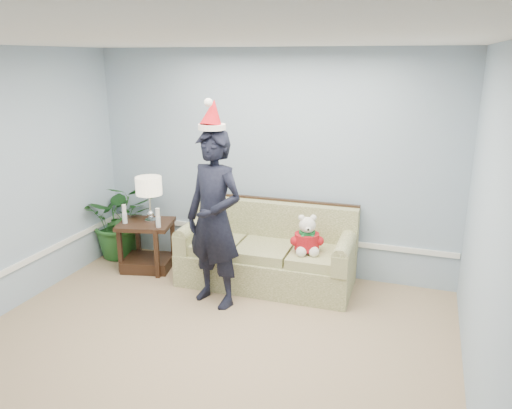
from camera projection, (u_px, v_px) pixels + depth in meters
The scene contains 10 objects.
room_shell at pixel (171, 227), 3.77m from camera, with size 4.54×5.04×2.74m.
wainscot_trim at pixel (131, 260), 5.46m from camera, with size 4.49×4.99×0.06m.
sofa at pixel (268, 255), 5.90m from camera, with size 2.03×0.90×0.94m.
side_table at pixel (147, 251), 6.29m from camera, with size 0.75×0.67×0.62m.
table_lamp at pixel (149, 188), 6.09m from camera, with size 0.32×0.32×0.57m.
candle_pair at pixel (141, 217), 6.05m from camera, with size 0.53×0.06×0.24m.
houseplant at pixel (121, 219), 6.63m from camera, with size 0.93×0.81×1.03m, color #215520.
man at pixel (214, 219), 5.23m from camera, with size 0.69×0.46×1.90m, color black.
santa_hat at pixel (212, 116), 4.93m from camera, with size 0.31×0.34×0.32m.
teddy_bear at pixel (307, 239), 5.51m from camera, with size 0.35×0.35×0.45m.
Camera 1 is at (1.78, -3.16, 2.58)m, focal length 35.00 mm.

